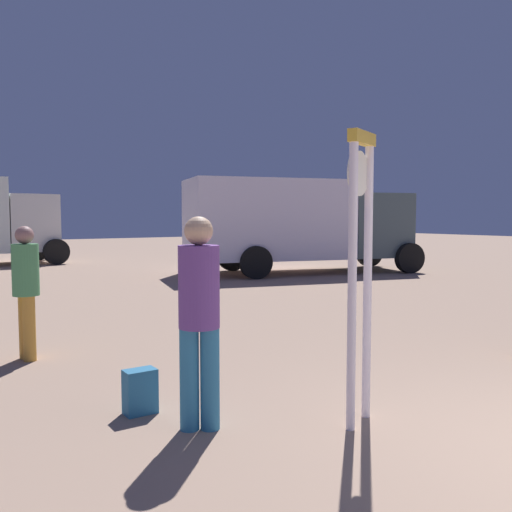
% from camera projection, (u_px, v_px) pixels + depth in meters
% --- Properties ---
extents(standing_clock, '(0.41, 0.24, 2.37)m').
position_uv_depth(standing_clock, '(360.00, 251.00, 4.40)').
color(standing_clock, white).
rests_on(standing_clock, ground_plane).
extents(person_near_clock, '(0.32, 0.32, 1.70)m').
position_uv_depth(person_near_clock, '(199.00, 312.00, 4.30)').
color(person_near_clock, teal).
rests_on(person_near_clock, ground_plane).
extents(backpack, '(0.27, 0.21, 0.38)m').
position_uv_depth(backpack, '(140.00, 392.00, 4.71)').
color(backpack, teal).
rests_on(backpack, ground_plane).
extents(person_distant, '(0.30, 0.30, 1.58)m').
position_uv_depth(person_distant, '(26.00, 285.00, 6.43)').
color(person_distant, gold).
rests_on(person_distant, ground_plane).
extents(box_truck_near, '(7.28, 4.19, 2.76)m').
position_uv_depth(box_truck_near, '(295.00, 222.00, 16.39)').
color(box_truck_near, silver).
rests_on(box_truck_near, ground_plane).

